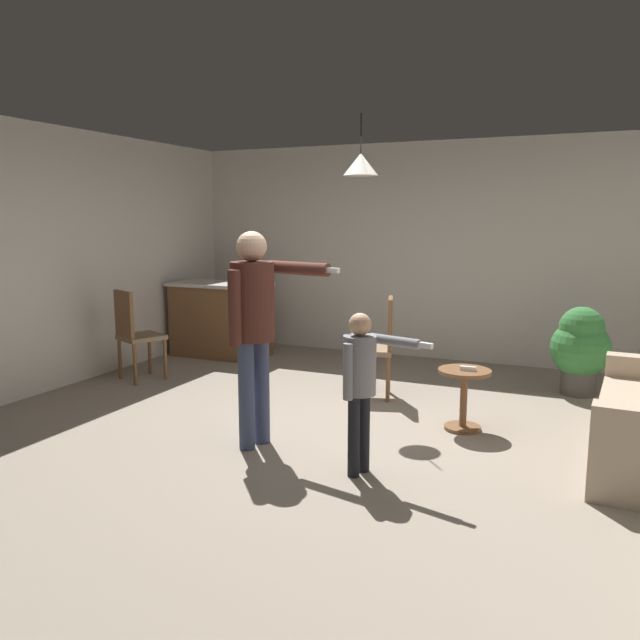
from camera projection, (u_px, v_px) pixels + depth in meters
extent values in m
plane|color=gray|center=(329.00, 433.00, 5.22)|extent=(7.68, 7.68, 0.00)
cube|color=beige|center=(428.00, 252.00, 7.89)|extent=(6.40, 0.10, 2.70)
cube|color=beige|center=(35.00, 260.00, 6.27)|extent=(0.10, 6.40, 2.70)
cylinder|color=brown|center=(603.00, 495.00, 3.99)|extent=(0.05, 0.05, 0.06)
cylinder|color=brown|center=(614.00, 423.00, 5.39)|extent=(0.05, 0.05, 0.06)
cube|color=brown|center=(221.00, 321.00, 8.10)|extent=(1.20, 0.60, 0.91)
cube|color=beige|center=(220.00, 284.00, 8.03)|extent=(1.26, 0.66, 0.04)
cylinder|color=brown|center=(465.00, 371.00, 5.23)|extent=(0.44, 0.44, 0.03)
cylinder|color=brown|center=(464.00, 401.00, 5.27)|extent=(0.06, 0.06, 0.49)
cylinder|color=brown|center=(463.00, 428.00, 5.31)|extent=(0.31, 0.31, 0.03)
cylinder|color=#384260|center=(262.00, 391.00, 4.94)|extent=(0.12, 0.12, 0.84)
cylinder|color=#384260|center=(246.00, 396.00, 4.80)|extent=(0.12, 0.12, 0.84)
cylinder|color=#4C261E|center=(253.00, 301.00, 4.76)|extent=(0.33, 0.33, 0.60)
sphere|color=#D8AD8C|center=(252.00, 246.00, 4.69)|extent=(0.23, 0.23, 0.23)
cylinder|color=#4C261E|center=(297.00, 268.00, 4.71)|extent=(0.57, 0.22, 0.10)
cube|color=white|center=(331.00, 270.00, 4.52)|extent=(0.13, 0.06, 0.04)
cylinder|color=#4C261E|center=(235.00, 308.00, 4.61)|extent=(0.10, 0.10, 0.56)
cylinder|color=black|center=(364.00, 432.00, 4.40)|extent=(0.08, 0.08, 0.57)
cylinder|color=black|center=(354.00, 436.00, 4.30)|extent=(0.08, 0.08, 0.57)
cylinder|color=slate|center=(360.00, 365.00, 4.27)|extent=(0.23, 0.23, 0.41)
sphere|color=tan|center=(360.00, 324.00, 4.23)|extent=(0.16, 0.16, 0.16)
cylinder|color=slate|center=(394.00, 341.00, 4.23)|extent=(0.39, 0.17, 0.07)
cube|color=white|center=(423.00, 345.00, 4.09)|extent=(0.13, 0.07, 0.04)
cylinder|color=slate|center=(348.00, 372.00, 4.17)|extent=(0.07, 0.07, 0.38)
cylinder|color=brown|center=(120.00, 359.00, 6.95)|extent=(0.04, 0.04, 0.45)
cylinder|color=brown|center=(135.00, 365.00, 6.68)|extent=(0.04, 0.04, 0.45)
cylinder|color=brown|center=(150.00, 354.00, 7.19)|extent=(0.04, 0.04, 0.45)
cylinder|color=brown|center=(165.00, 359.00, 6.92)|extent=(0.04, 0.04, 0.45)
cube|color=#7F664C|center=(142.00, 337.00, 6.89)|extent=(0.55, 0.55, 0.05)
cube|color=brown|center=(124.00, 314.00, 6.72)|extent=(0.36, 0.19, 0.50)
cylinder|color=brown|center=(388.00, 380.00, 6.06)|extent=(0.04, 0.04, 0.45)
cylinder|color=brown|center=(388.00, 371.00, 6.41)|extent=(0.04, 0.04, 0.45)
cylinder|color=brown|center=(351.00, 379.00, 6.10)|extent=(0.04, 0.04, 0.45)
cylinder|color=brown|center=(353.00, 370.00, 6.45)|extent=(0.04, 0.04, 0.45)
cube|color=#7F664C|center=(370.00, 350.00, 6.22)|extent=(0.52, 0.52, 0.05)
cube|color=brown|center=(390.00, 323.00, 6.15)|extent=(0.15, 0.37, 0.50)
cylinder|color=#4C4742|center=(578.00, 381.00, 6.35)|extent=(0.34, 0.34, 0.27)
sphere|color=#387F3D|center=(580.00, 349.00, 6.30)|extent=(0.58, 0.58, 0.58)
sphere|color=#387F3D|center=(582.00, 329.00, 6.27)|extent=(0.44, 0.44, 0.44)
cube|color=white|center=(468.00, 368.00, 5.19)|extent=(0.13, 0.04, 0.04)
cone|color=silver|center=(361.00, 164.00, 5.71)|extent=(0.32, 0.32, 0.20)
cylinder|color=black|center=(361.00, 134.00, 5.67)|extent=(0.01, 0.01, 0.36)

